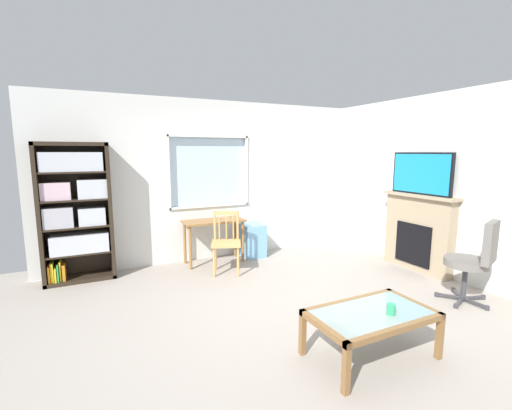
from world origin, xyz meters
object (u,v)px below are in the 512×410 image
Objects in this scene: desk_under_window at (214,227)px; wooden_chair at (226,242)px; bookshelf at (75,209)px; sippy_cup at (391,309)px; plastic_drawer_unit at (252,240)px; fireplace at (418,232)px; coffee_table at (371,318)px; office_chair at (475,258)px; tv at (421,174)px.

wooden_chair is at bearing -88.84° from desk_under_window.
desk_under_window is (1.93, -0.11, -0.42)m from bookshelf.
plastic_drawer_unit is at bearing 85.74° from sippy_cup.
bookshelf is 4.10m from sippy_cup.
bookshelf reaches higher than wooden_chair.
desk_under_window reaches higher than plastic_drawer_unit.
fireplace reaches higher than coffee_table.
wooden_chair is at bearing -140.83° from plastic_drawer_unit.
plastic_drawer_unit is 0.52× the size of coffee_table.
office_chair is (4.16, -2.89, -0.45)m from bookshelf.
bookshelf reaches higher than office_chair.
bookshelf is 2.11× the size of wooden_chair.
tv is at bearing -41.51° from plastic_drawer_unit.
coffee_table is 0.18m from sippy_cup.
wooden_chair is 3.03m from tv.
tv reaches higher than desk_under_window.
office_chair is at bearing -34.78° from bookshelf.
desk_under_window is 0.99× the size of tv.
fireplace is 1.11× the size of coffee_table.
bookshelf reaches higher than plastic_drawer_unit.
bookshelf is at bearing 162.23° from wooden_chair.
bookshelf reaches higher than tv.
fireplace reaches higher than office_chair.
plastic_drawer_unit is at bearing 118.20° from office_chair.
tv is 1.50m from office_chair.
desk_under_window reaches higher than coffee_table.
desk_under_window is at bearing -3.15° from bookshelf.
wooden_chair is 2.88m from fireplace.
desk_under_window reaches higher than sippy_cup.
office_chair is 0.93× the size of coffee_table.
wooden_chair is 0.84× the size of coffee_table.
bookshelf reaches higher than desk_under_window.
bookshelf is 1.96× the size of desk_under_window.
plastic_drawer_unit is (0.71, 0.05, -0.30)m from desk_under_window.
tv is 10.91× the size of sippy_cup.
coffee_table is at bearing -171.21° from office_chair.
fireplace is 1.20m from office_chair.
fireplace is 2.66m from sippy_cup.
bookshelf is at bearing 126.18° from sippy_cup.
wooden_chair is (0.01, -0.52, -0.12)m from desk_under_window.
fireplace reaches higher than desk_under_window.
bookshelf is 1.90× the size of office_chair.
sippy_cup is at bearing -167.37° from office_chair.
tv is 0.98× the size of office_chair.
tv is at bearing -21.09° from bookshelf.
wooden_chair reaches higher than coffee_table.
bookshelf is 4.93m from fireplace.
plastic_drawer_unit reaches higher than sippy_cup.
coffee_table is at bearing -148.14° from tv.
desk_under_window is 0.90× the size of coffee_table.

